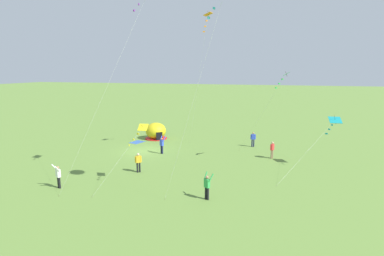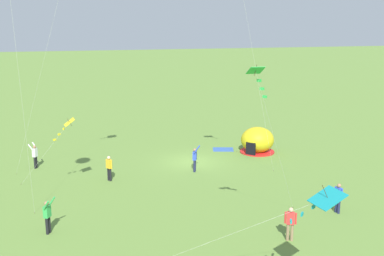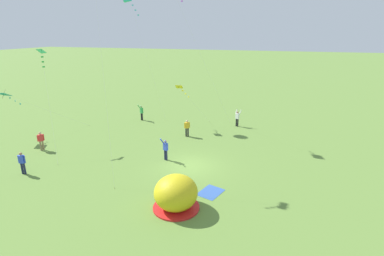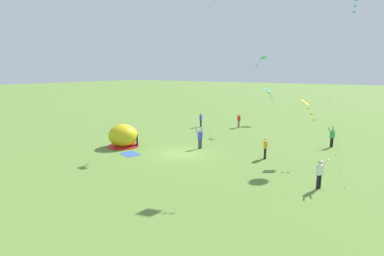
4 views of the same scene
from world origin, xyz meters
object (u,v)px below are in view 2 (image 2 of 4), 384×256
Objects in this scene: person_far_back at (290,222)px; kite_green at (259,80)px; person_watching_sky at (195,158)px; kite_teal at (321,201)px; kite_yellow at (66,126)px; person_flying_kite at (48,215)px; popup_tent at (257,140)px; person_with_toddler at (338,197)px; person_arms_raised at (35,155)px; person_center_field at (109,167)px.

person_far_back is 0.20× the size of kite_green.
person_watching_sky is 1.10× the size of person_far_back.
kite_teal reaches higher than kite_yellow.
person_watching_sky and person_flying_kite have the same top height.
popup_tent is 16.16m from kite_yellow.
kite_green is at bearing 23.89° from person_with_toddler.
person_with_toddler is 0.91× the size of person_watching_sky.
person_watching_sky is 16.77m from kite_teal.
person_with_toddler is at bearing 141.51° from person_arms_raised.
kite_teal is (6.68, 19.75, 3.29)m from popup_tent.
person_watching_sky is 6.06m from person_center_field.
kite_yellow reaches higher than person_flying_kite.
kite_green reaches higher than kite_yellow.
popup_tent is at bearing -147.02° from person_flying_kite.
person_flying_kite is at bearing -20.07° from person_far_back.
popup_tent is at bearing 177.61° from person_arms_raised.
person_with_toddler is at bearing 86.48° from popup_tent.
kite_yellow is (10.08, -9.59, 3.31)m from person_far_back.
person_arms_raised is (16.52, -13.13, 0.03)m from person_with_toddler.
kite_teal reaches higher than person_far_back.
popup_tent is 12.88m from person_center_field.
kite_green is at bearing 86.26° from person_watching_sky.
kite_yellow is at bearing 30.31° from person_center_field.
person_with_toddler is 21.10m from person_arms_raised.
kite_yellow reaches higher than person_arms_raised.
person_arms_raised is 0.30× the size of kite_teal.
person_with_toddler is 0.91× the size of person_arms_raised.
kite_green is (7.12, 15.23, 6.98)m from popup_tent.
kite_green is 1.81× the size of kite_yellow.
person_flying_kite is at bearing 61.48° from person_center_field.
kite_yellow is at bearing -43.58° from person_far_back.
kite_teal is (-5.71, 16.24, 3.32)m from person_center_field.
person_center_field is at bearing -149.69° from kite_yellow.
person_with_toddler and person_center_field have the same top height.
popup_tent is 1.49× the size of person_arms_raised.
person_center_field is at bearing 1.85° from person_watching_sky.
person_far_back is 6.35m from kite_teal.
person_center_field is (12.39, 3.51, -0.03)m from popup_tent.
kite_green is 13.41m from kite_yellow.
popup_tent is 1.63× the size of person_with_toddler.
person_watching_sky is 0.30× the size of kite_teal.
person_center_field is 0.27× the size of kite_teal.
person_far_back is at bearing 97.15° from person_watching_sky.
person_arms_raised is (12.36, -15.35, 0.03)m from person_far_back.
person_with_toddler is 0.91× the size of person_flying_kite.
person_watching_sky is at bearing 159.74° from person_arms_raised.
person_watching_sky is at bearing 27.61° from popup_tent.
popup_tent is 17.29m from person_arms_raised.
person_watching_sky is 12.20m from person_flying_kite.
person_watching_sky is (5.58, -9.10, 0.03)m from person_with_toddler.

